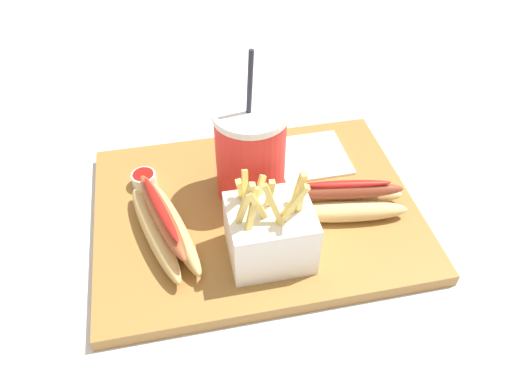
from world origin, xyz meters
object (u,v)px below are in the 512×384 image
object	(u,v)px
soda_cup	(254,152)
napkin_stack	(311,156)
ketchup_cup_1	(144,179)
fries_basket	(268,232)
hot_dog_1	(164,226)
hot_dog_2	(344,201)

from	to	relation	value
soda_cup	napkin_stack	distance (m)	0.14
ketchup_cup_1	fries_basket	bearing A→B (deg)	132.23
hot_dog_1	napkin_stack	xyz separation A→B (m)	(-0.24, -0.13, -0.02)
soda_cup	ketchup_cup_1	distance (m)	0.18
soda_cup	hot_dog_1	xyz separation A→B (m)	(0.14, 0.07, -0.05)
fries_basket	hot_dog_2	bearing A→B (deg)	-155.74
soda_cup	hot_dog_2	bearing A→B (deg)	148.03
soda_cup	napkin_stack	size ratio (longest dim) A/B	2.04
soda_cup	hot_dog_1	distance (m)	0.16
hot_dog_1	ketchup_cup_1	bearing A→B (deg)	-78.57
fries_basket	hot_dog_1	world-z (taller)	fries_basket
hot_dog_2	napkin_stack	xyz separation A→B (m)	(0.01, -0.13, -0.02)
soda_cup	napkin_stack	world-z (taller)	soda_cup
hot_dog_1	fries_basket	bearing A→B (deg)	157.08
fries_basket	hot_dog_2	distance (m)	0.14
fries_basket	soda_cup	bearing A→B (deg)	-93.00
hot_dog_2	ketchup_cup_1	bearing A→B (deg)	-22.53
fries_basket	napkin_stack	distance (m)	0.22
soda_cup	fries_basket	bearing A→B (deg)	87.00
soda_cup	ketchup_cup_1	world-z (taller)	soda_cup
soda_cup	fries_basket	xyz separation A→B (m)	(0.01, 0.13, -0.03)
soda_cup	napkin_stack	xyz separation A→B (m)	(-0.11, -0.05, -0.07)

